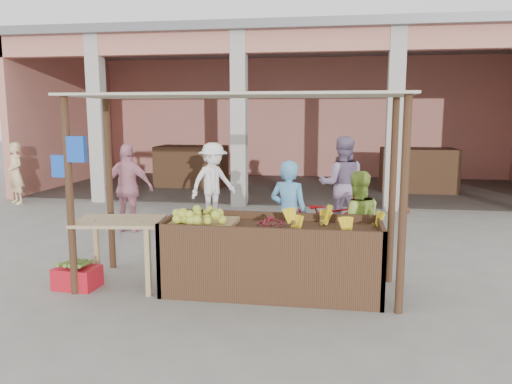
% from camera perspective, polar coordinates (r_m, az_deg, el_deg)
% --- Properties ---
extents(ground, '(60.00, 60.00, 0.00)m').
position_cam_1_polar(ground, '(6.32, -2.74, -11.00)').
color(ground, slate).
rests_on(ground, ground).
extents(market_building, '(14.40, 6.40, 4.20)m').
position_cam_1_polar(market_building, '(14.79, 4.61, 11.05)').
color(market_building, tan).
rests_on(market_building, ground).
extents(fruit_stall, '(2.60, 0.95, 0.80)m').
position_cam_1_polar(fruit_stall, '(6.11, 1.87, -7.74)').
color(fruit_stall, '#4B301E').
rests_on(fruit_stall, ground).
extents(stall_awning, '(4.09, 1.35, 2.39)m').
position_cam_1_polar(stall_awning, '(6.00, -2.90, 7.24)').
color(stall_awning, '#4B301E').
rests_on(stall_awning, ground).
extents(banana_heap, '(1.08, 0.59, 0.20)m').
position_cam_1_polar(banana_heap, '(6.00, 8.66, -3.26)').
color(banana_heap, yellow).
rests_on(banana_heap, fruit_stall).
extents(melon_tray, '(0.77, 0.67, 0.20)m').
position_cam_1_polar(melon_tray, '(6.12, -6.02, -2.98)').
color(melon_tray, '#A68756').
rests_on(melon_tray, fruit_stall).
extents(berry_heap, '(0.41, 0.33, 0.13)m').
position_cam_1_polar(berry_heap, '(6.00, 1.74, -3.47)').
color(berry_heap, maroon).
rests_on(berry_heap, fruit_stall).
extents(side_table, '(1.14, 0.83, 0.85)m').
position_cam_1_polar(side_table, '(6.46, -15.30, -4.29)').
color(side_table, tan).
rests_on(side_table, ground).
extents(papaya_pile, '(0.76, 0.43, 0.22)m').
position_cam_1_polar(papaya_pile, '(6.41, -15.40, -2.12)').
color(papaya_pile, '#55902F').
rests_on(papaya_pile, side_table).
extents(red_crate, '(0.54, 0.41, 0.27)m').
position_cam_1_polar(red_crate, '(6.69, -19.74, -9.17)').
color(red_crate, red).
rests_on(red_crate, ground).
extents(plantain_bundle, '(0.41, 0.29, 0.08)m').
position_cam_1_polar(plantain_bundle, '(6.64, -19.82, -7.73)').
color(plantain_bundle, '#5C8731').
rests_on(plantain_bundle, red_crate).
extents(produce_sacks, '(0.80, 0.49, 0.61)m').
position_cam_1_polar(produce_sacks, '(11.24, 16.05, -0.87)').
color(produce_sacks, maroon).
rests_on(produce_sacks, ground).
extents(vendor_blue, '(0.72, 0.62, 1.63)m').
position_cam_1_polar(vendor_blue, '(6.97, 3.78, -2.16)').
color(vendor_blue, '#5EABE4').
rests_on(vendor_blue, ground).
extents(vendor_green, '(0.79, 0.56, 1.50)m').
position_cam_1_polar(vendor_green, '(6.73, 11.40, -3.30)').
color(vendor_green, '#A4C845').
rests_on(vendor_green, ground).
extents(motorcycle, '(0.87, 1.78, 0.89)m').
position_cam_1_polar(motorcycle, '(8.44, 8.33, -2.82)').
color(motorcycle, '#910709').
rests_on(motorcycle, ground).
extents(shopper_a, '(1.15, 1.17, 1.71)m').
position_cam_1_polar(shopper_a, '(10.09, -4.93, 1.52)').
color(shopper_a, white).
rests_on(shopper_a, ground).
extents(shopper_b, '(1.05, 0.62, 1.73)m').
position_cam_1_polar(shopper_b, '(9.39, -14.36, 0.78)').
color(shopper_b, pink).
rests_on(shopper_b, ground).
extents(shopper_e, '(0.71, 0.66, 1.54)m').
position_cam_1_polar(shopper_e, '(13.28, -25.78, 2.08)').
color(shopper_e, '#EFC48B').
rests_on(shopper_e, ground).
extents(shopper_f, '(0.96, 0.58, 1.92)m').
position_cam_1_polar(shopper_f, '(9.21, 9.80, 1.37)').
color(shopper_f, gray).
rests_on(shopper_f, ground).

